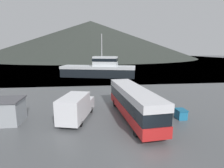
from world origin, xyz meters
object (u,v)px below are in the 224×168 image
Objects in this scene: fishing_boat at (99,69)px; dock_kiosk at (9,111)px; tour_bus at (133,101)px; storage_bin at (181,114)px; delivery_van at (76,107)px.

dock_kiosk is (-10.31, -29.23, -0.89)m from fishing_boat.
storage_bin is (4.92, -0.90, -1.30)m from tour_bus.
dock_kiosk is at bearing 176.56° from storage_bin.
dock_kiosk is at bearing 174.45° from tour_bus.
tour_bus reaches higher than dock_kiosk.
delivery_van is at bearing -172.47° from fishing_boat.
delivery_van is 10.89m from storage_bin.
fishing_boat is at bearing 102.98° from storage_bin.
dock_kiosk is at bearing -165.12° from delivery_van.
storage_bin is (10.81, -1.04, -0.87)m from delivery_van.
tour_bus is 5.16m from storage_bin.
storage_bin is at bearing -3.44° from dock_kiosk.
tour_bus is 9.34× the size of storage_bin.
delivery_van is 6.49m from dock_kiosk.
fishing_boat is (-2.06, 29.37, 0.30)m from tour_bus.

